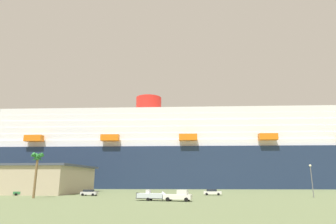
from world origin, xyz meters
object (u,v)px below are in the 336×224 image
at_px(cruise_ship, 228,156).
at_px(parked_car_green_wagon, 24,192).
at_px(street_lamp, 311,176).
at_px(pickup_truck, 179,196).
at_px(parked_car_silver_sedan, 89,192).
at_px(palm_tree, 37,162).
at_px(parked_car_white_van, 212,192).
at_px(small_boat_on_trailer, 154,196).

relative_size(cruise_ship, parked_car_green_wagon, 60.26).
distance_m(street_lamp, parked_car_green_wagon, 74.13).
relative_size(pickup_truck, street_lamp, 0.76).
bearing_deg(street_lamp, parked_car_silver_sedan, 173.48).
bearing_deg(cruise_ship, palm_tree, -127.69).
bearing_deg(cruise_ship, street_lamp, -85.02).
relative_size(palm_tree, parked_car_white_van, 2.08).
xyz_separation_m(palm_tree, parked_car_silver_sedan, (9.90, 10.01, -7.43)).
xyz_separation_m(small_boat_on_trailer, parked_car_silver_sedan, (-18.39, 16.85, -0.13)).
distance_m(cruise_ship, small_boat_on_trailer, 90.20).
bearing_deg(street_lamp, palm_tree, -176.81).
relative_size(parked_car_green_wagon, parked_car_silver_sedan, 1.07).
relative_size(small_boat_on_trailer, parked_car_white_van, 1.50).
height_order(small_boat_on_trailer, parked_car_silver_sedan, small_boat_on_trailer).
height_order(cruise_ship, small_boat_on_trailer, cruise_ship).
bearing_deg(pickup_truck, parked_car_white_van, 66.10).
height_order(palm_tree, street_lamp, palm_tree).
bearing_deg(small_boat_on_trailer, pickup_truck, -13.92).
xyz_separation_m(pickup_truck, parked_car_white_van, (9.42, 21.25, -0.21)).
height_order(pickup_truck, parked_car_white_van, pickup_truck).
height_order(cruise_ship, parked_car_silver_sedan, cruise_ship).
bearing_deg(small_boat_on_trailer, parked_car_silver_sedan, 137.51).
bearing_deg(street_lamp, cruise_ship, 94.98).
height_order(street_lamp, parked_car_green_wagon, street_lamp).
distance_m(small_boat_on_trailer, parked_car_white_van, 24.71).
relative_size(palm_tree, parked_car_silver_sedan, 2.28).
bearing_deg(parked_car_silver_sedan, parked_car_white_van, 5.45).
bearing_deg(parked_car_white_van, pickup_truck, -113.90).
xyz_separation_m(pickup_truck, small_boat_on_trailer, (-5.11, 1.27, -0.08)).
bearing_deg(parked_car_silver_sedan, small_boat_on_trailer, -42.49).
bearing_deg(parked_car_white_van, small_boat_on_trailer, -126.01).
xyz_separation_m(parked_car_green_wagon, parked_car_silver_sedan, (17.99, -1.04, -0.00)).
relative_size(cruise_ship, parked_car_white_van, 59.14).
relative_size(parked_car_white_van, parked_car_green_wagon, 1.02).
distance_m(small_boat_on_trailer, street_lamp, 38.92).
height_order(cruise_ship, street_lamp, cruise_ship).
bearing_deg(palm_tree, parked_car_green_wagon, 126.22).
bearing_deg(pickup_truck, parked_car_silver_sedan, 142.38).
height_order(cruise_ship, parked_car_green_wagon, cruise_ship).
bearing_deg(parked_car_green_wagon, parked_car_silver_sedan, -3.32).
bearing_deg(parked_car_green_wagon, small_boat_on_trailer, -26.18).
relative_size(cruise_ship, small_boat_on_trailer, 39.53).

